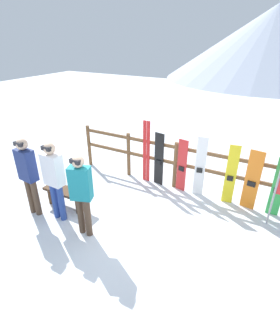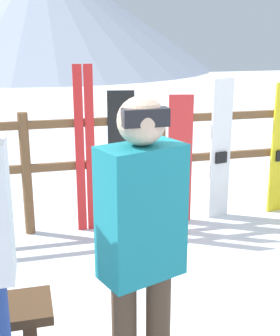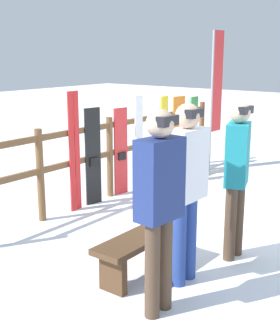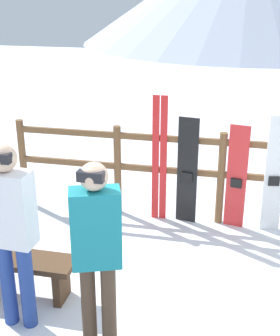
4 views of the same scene
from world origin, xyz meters
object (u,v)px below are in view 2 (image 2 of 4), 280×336
Objects in this scene: snowboard_black_stripe at (121,161)px; snowboard_red at (180,160)px; person_teal at (141,242)px; snowboard_white at (221,150)px; ski_pair_red at (85,151)px.

snowboard_black_stripe is 0.64m from snowboard_red.
snowboard_red is (1.07, 2.53, -0.34)m from person_teal.
snowboard_black_stripe is at bearing -180.00° from snowboard_white.
ski_pair_red is at bearing 179.80° from snowboard_red.
ski_pair_red is at bearing 179.87° from snowboard_white.
person_teal is at bearing -121.25° from snowboard_white.
ski_pair_red is at bearing 179.47° from snowboard_black_stripe.
ski_pair_red is 1.11× the size of snowboard_white.
ski_pair_red is 1.18× the size of snowboard_black_stripe.
snowboard_red is at bearing -0.01° from snowboard_black_stripe.
person_teal is 2.76m from snowboard_red.
person_teal is 1.02× the size of ski_pair_red.
ski_pair_red is (0.06, 2.53, -0.17)m from person_teal.
person_teal reaches higher than snowboard_black_stripe.
person_teal is 2.97m from snowboard_white.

